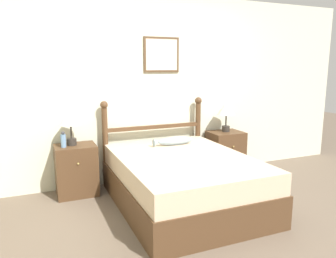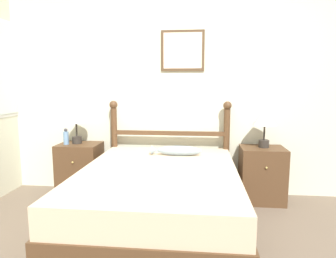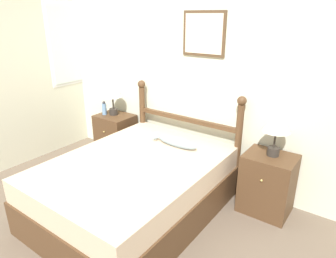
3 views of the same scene
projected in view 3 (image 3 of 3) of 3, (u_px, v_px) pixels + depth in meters
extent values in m
plane|color=brown|center=(94.00, 252.00, 2.60)|extent=(16.00, 16.00, 0.00)
cube|color=beige|center=(200.00, 76.00, 3.46)|extent=(6.40, 0.06, 2.55)
cube|color=#4C3823|center=(204.00, 34.00, 3.23)|extent=(0.51, 0.02, 0.48)
cube|color=beige|center=(203.00, 34.00, 3.22)|extent=(0.45, 0.01, 0.42)
cube|color=white|center=(75.00, 44.00, 4.44)|extent=(0.01, 0.91, 1.17)
cube|color=silver|center=(75.00, 44.00, 4.44)|extent=(0.01, 0.83, 1.09)
cube|color=#4C331E|center=(136.00, 196.00, 3.10)|extent=(1.44, 1.94, 0.35)
cube|color=#CCB293|center=(135.00, 172.00, 2.99)|extent=(1.40, 1.90, 0.23)
cylinder|color=#4C331E|center=(143.00, 126.00, 4.05)|extent=(0.07, 0.07, 1.06)
sphere|color=#4C331E|center=(141.00, 84.00, 3.85)|extent=(0.10, 0.10, 0.10)
cylinder|color=#4C331E|center=(237.00, 151.00, 3.30)|extent=(0.07, 0.07, 1.06)
sphere|color=#4C331E|center=(242.00, 101.00, 3.10)|extent=(0.10, 0.10, 0.10)
cube|color=#4C331E|center=(186.00, 119.00, 3.59)|extent=(1.37, 0.05, 0.05)
cube|color=#4C331E|center=(116.00, 136.00, 4.25)|extent=(0.49, 0.40, 0.63)
sphere|color=tan|center=(104.00, 132.00, 4.04)|extent=(0.02, 0.02, 0.02)
cube|color=#4C331E|center=(267.00, 184.00, 3.06)|extent=(0.49, 0.40, 0.63)
sphere|color=tan|center=(261.00, 181.00, 2.85)|extent=(0.02, 0.02, 0.02)
cylinder|color=#2D2823|center=(114.00, 112.00, 4.16)|extent=(0.12, 0.12, 0.09)
cylinder|color=#2D2823|center=(113.00, 103.00, 4.11)|extent=(0.02, 0.02, 0.17)
cone|color=beige|center=(112.00, 90.00, 4.05)|extent=(0.27, 0.27, 0.19)
cylinder|color=#2D2823|center=(273.00, 151.00, 2.94)|extent=(0.12, 0.12, 0.09)
cylinder|color=#2D2823|center=(275.00, 139.00, 2.90)|extent=(0.02, 0.02, 0.17)
cone|color=beige|center=(277.00, 122.00, 2.83)|extent=(0.27, 0.27, 0.19)
cylinder|color=#668CB2|center=(104.00, 109.00, 4.14)|extent=(0.06, 0.06, 0.16)
sphere|color=#333338|center=(104.00, 102.00, 4.11)|extent=(0.04, 0.04, 0.04)
ellipsoid|color=#8499A3|center=(177.00, 142.00, 3.25)|extent=(0.49, 0.11, 0.11)
cone|color=#8499A3|center=(157.00, 137.00, 3.40)|extent=(0.07, 0.10, 0.10)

